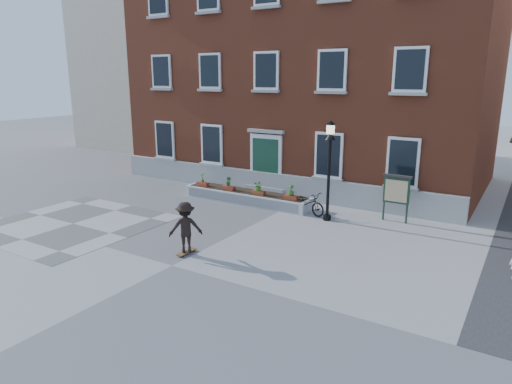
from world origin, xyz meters
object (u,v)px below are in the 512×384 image
Objects in this scene: notice_board at (396,190)px; skateboarder at (186,227)px; lamp_post at (329,157)px; bicycle at (307,203)px.

notice_board reaches higher than skateboarder.
notice_board is at bearing 27.35° from lamp_post.
notice_board is (2.33, 1.21, -1.28)m from lamp_post.
skateboarder is at bearing -177.18° from bicycle.
lamp_post is 2.10× the size of notice_board.
bicycle is 1.04× the size of skateboarder.
notice_board is (3.39, 0.85, 0.79)m from bicycle.
bicycle is at bearing -165.88° from notice_board.
bicycle is at bearing 161.54° from lamp_post.
bicycle is 6.23m from skateboarder.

